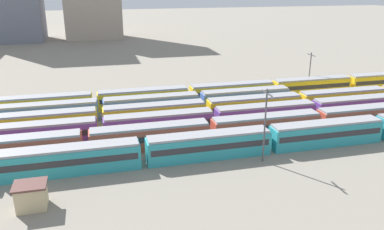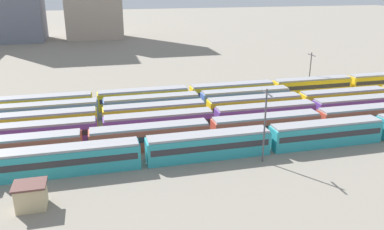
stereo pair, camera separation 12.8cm
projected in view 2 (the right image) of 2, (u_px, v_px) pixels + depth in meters
ground_plane at (36, 140)px, 62.42m from camera, size 600.00×600.00×0.00m
train_track_0 at (269, 139)px, 57.88m from camera, size 112.50×3.06×3.75m
train_track_1 at (318, 121)px, 65.25m from camera, size 112.50×3.06×3.75m
train_track_2 at (313, 110)px, 70.53m from camera, size 112.50×3.06×3.75m
train_track_3 at (300, 102)px, 75.32m from camera, size 112.50×3.06×3.75m
train_track_4 at (152, 105)px, 73.57m from camera, size 55.80×3.06×3.75m
train_track_5 at (232, 92)px, 82.50m from camera, size 93.60×3.06×3.75m
catenary_pole_0 at (265, 122)px, 53.10m from camera, size 0.24×3.20×10.62m
catenary_pole_1 at (310, 70)px, 88.67m from camera, size 0.24×3.20×8.93m
signal_hut at (31, 196)px, 43.29m from camera, size 3.60×3.00×3.04m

